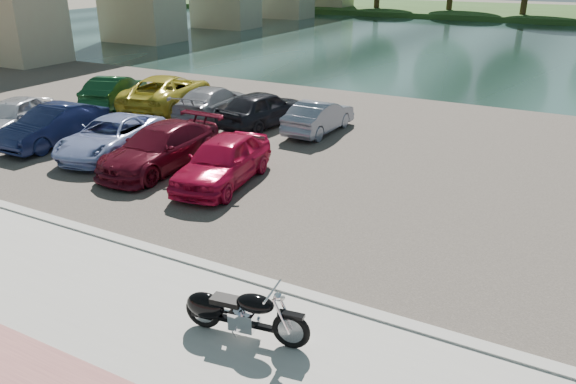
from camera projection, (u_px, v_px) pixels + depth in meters
name	position (u px, v px, depth m)	size (l,w,h in m)	color
ground	(189.00, 334.00, 10.00)	(200.00, 200.00, 0.00)	#595447
promenade	(150.00, 365.00, 9.17)	(60.00, 6.00, 0.10)	#A7A49E
kerb	(249.00, 279.00, 11.59)	(60.00, 0.30, 0.14)	#A7A49E
parking_lot	(392.00, 158.00, 18.91)	(60.00, 18.00, 0.04)	#3D3731
river	(518.00, 49.00, 42.45)	(120.00, 40.00, 0.00)	#182C27
far_bank	(557.00, 13.00, 68.30)	(120.00, 24.00, 0.60)	#234117
motorcycle	(234.00, 312.00, 9.67)	(2.32, 0.78, 1.05)	black
car_0	(13.00, 116.00, 21.19)	(1.63, 4.05, 1.38)	#A8ACB4
car_1	(54.00, 125.00, 20.04)	(1.45, 4.17, 1.37)	#131B3E
car_2	(111.00, 136.00, 19.01)	(2.07, 4.49, 1.25)	#8F9DD0
car_3	(161.00, 147.00, 17.69)	(1.90, 4.68, 1.36)	#520B1A
car_4	(223.00, 161.00, 16.42)	(1.68, 4.18, 1.42)	#A20A2E
car_5	(115.00, 91.00, 25.49)	(1.43, 4.11, 1.35)	#103B1C
car_6	(167.00, 92.00, 25.00)	(2.47, 5.35, 1.49)	gold
car_7	(212.00, 102.00, 23.46)	(1.86, 4.57, 1.33)	gray
car_8	(262.00, 108.00, 22.26)	(1.69, 4.21, 1.43)	black
car_9	(319.00, 117.00, 21.47)	(1.30, 3.73, 1.23)	gray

